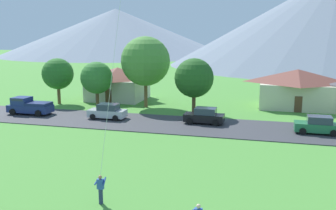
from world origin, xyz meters
TOP-DOWN VIEW (x-y plane):
  - road_strip at (0.00, 31.10)m, footprint 160.00×7.99m
  - mountain_west_ridge at (-66.25, 161.36)m, footprint 107.46×107.46m
  - house_left_center at (-16.63, 44.08)m, footprint 8.35×7.49m
  - house_right_center at (8.24, 44.43)m, footprint 10.02×7.16m
  - tree_left_of_center at (-17.02, 37.99)m, footprint 4.18×4.18m
  - tree_center at (-10.82, 39.55)m, footprint 6.36×6.36m
  - tree_right_of_center at (-3.91, 36.85)m, footprint 4.64×4.64m
  - tree_near_right at (-23.14, 38.74)m, footprint 4.24×4.24m
  - parked_car_silver_mid_west at (-12.75, 31.70)m, footprint 4.21×2.10m
  - parked_car_black_mid_east at (-1.85, 32.24)m, footprint 4.24×2.16m
  - parked_car_green_east_end at (9.27, 31.01)m, footprint 4.22×2.11m
  - pickup_truck_navy_east_side at (-22.76, 31.54)m, footprint 5.23×2.39m

SIDE VIEW (x-z plane):
  - road_strip at x=0.00m, z-range 0.00..0.08m
  - parked_car_silver_mid_west at x=-12.75m, z-range 0.03..1.71m
  - parked_car_black_mid_east at x=-1.85m, z-range 0.03..1.71m
  - parked_car_green_east_end at x=9.27m, z-range 0.03..1.71m
  - pickup_truck_navy_east_side at x=-22.76m, z-range 0.06..2.06m
  - house_left_center at x=-16.63m, z-range 0.08..4.80m
  - house_right_center at x=8.24m, z-range 0.09..5.09m
  - tree_left_of_center at x=-17.02m, z-range 0.88..6.84m
  - tree_near_right at x=-23.14m, z-range 1.00..7.27m
  - tree_right_of_center at x=-3.91m, z-range 1.01..7.69m
  - tree_center at x=-10.82m, z-range 1.41..10.61m
  - mountain_west_ridge at x=-66.25m, z-range 0.00..21.73m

